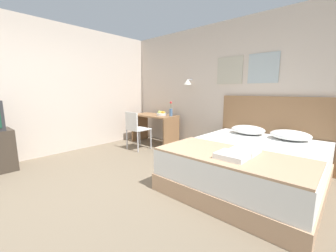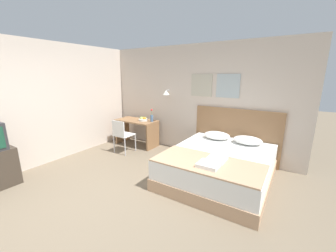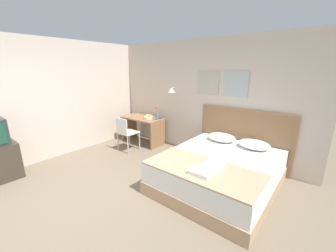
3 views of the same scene
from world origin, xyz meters
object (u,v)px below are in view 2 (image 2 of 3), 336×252
at_px(folded_towel_near_foot, 217,159).
at_px(desk, 137,128).
at_px(bed, 219,166).
at_px(flower_vase, 152,117).
at_px(pillow_right, 248,140).
at_px(folded_towel_mid_bed, 209,165).
at_px(pillow_left, 217,135).
at_px(headboard, 235,135).
at_px(throw_blanket, 207,163).
at_px(desk_chair, 122,133).
at_px(fruit_bowl, 143,119).

xyz_separation_m(folded_towel_near_foot, desk, (-2.72, 1.16, -0.11)).
distance_m(bed, flower_vase, 2.35).
relative_size(pillow_right, folded_towel_mid_bed, 1.81).
distance_m(bed, pillow_left, 0.90).
height_order(pillow_right, flower_vase, flower_vase).
distance_m(headboard, throw_blanket, 1.67).
bearing_deg(desk_chair, headboard, 22.52).
xyz_separation_m(desk_chair, flower_vase, (0.38, 0.75, 0.33)).
relative_size(throw_blanket, desk_chair, 2.04).
relative_size(folded_towel_near_foot, desk, 0.29).
height_order(folded_towel_near_foot, folded_towel_mid_bed, same).
relative_size(bed, folded_towel_mid_bed, 6.50).
distance_m(pillow_left, pillow_right, 0.66).
relative_size(bed, headboard, 1.09).
bearing_deg(folded_towel_mid_bed, throw_blanket, 118.17).
bearing_deg(folded_towel_near_foot, headboard, 94.00).
relative_size(pillow_left, flower_vase, 1.68).
relative_size(folded_towel_near_foot, folded_towel_mid_bed, 1.03).
bearing_deg(headboard, pillow_left, -137.16).
bearing_deg(headboard, desk, -171.98).
distance_m(bed, desk, 2.72).
relative_size(bed, throw_blanket, 1.20).
height_order(desk, desk_chair, desk_chair).
bearing_deg(desk_chair, fruit_bowl, 79.95).
relative_size(pillow_left, pillow_right, 1.00).
xyz_separation_m(bed, pillow_left, (-0.33, 0.76, 0.35)).
xyz_separation_m(pillow_left, folded_towel_mid_bed, (0.41, -1.51, -0.02)).
distance_m(bed, desk_chair, 2.54).
distance_m(desk, desk_chair, 0.68).
distance_m(desk, fruit_bowl, 0.34).
bearing_deg(desk_chair, pillow_right, 14.57).
bearing_deg(folded_towel_near_foot, folded_towel_mid_bed, -95.67).
xyz_separation_m(bed, desk, (-2.62, 0.70, 0.23)).
xyz_separation_m(headboard, folded_towel_mid_bed, (0.08, -1.82, 0.00)).
relative_size(throw_blanket, folded_towel_near_foot, 5.27).
bearing_deg(bed, flower_vase, 160.11).
height_order(folded_towel_mid_bed, desk_chair, desk_chair).
xyz_separation_m(throw_blanket, desk_chair, (-2.52, 0.63, -0.05)).
xyz_separation_m(desk, flower_vase, (0.48, 0.07, 0.34)).
height_order(pillow_left, desk, desk).
height_order(folded_towel_near_foot, fruit_bowl, fruit_bowl).
xyz_separation_m(throw_blanket, flower_vase, (-2.14, 1.38, 0.28)).
height_order(bed, desk, desk).
height_order(fruit_bowl, flower_vase, flower_vase).
bearing_deg(flower_vase, headboard, 7.85).
xyz_separation_m(bed, folded_towel_near_foot, (0.11, -0.46, 0.33)).
bearing_deg(folded_towel_near_foot, flower_vase, 151.26).
height_order(desk, flower_vase, flower_vase).
height_order(pillow_left, folded_towel_near_foot, pillow_left).
distance_m(pillow_left, flower_vase, 1.82).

